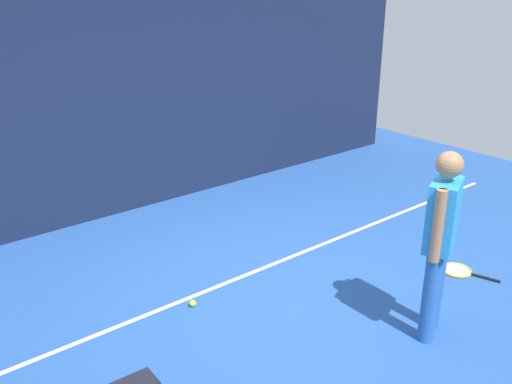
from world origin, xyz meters
name	(u,v)px	position (x,y,z in m)	size (l,w,h in m)	color
ground_plane	(281,296)	(0.00, 0.00, 0.00)	(12.00, 12.00, 0.00)	#234C93
back_fence	(130,103)	(0.00, 3.00, 1.46)	(10.00, 0.10, 2.92)	#141E38
court_line	(247,274)	(0.00, 0.55, 0.00)	(9.00, 0.05, 0.00)	white
tennis_player	(440,235)	(0.62, -1.29, 0.97)	(0.49, 0.36, 1.70)	#2659A5
tennis_racket	(459,271)	(1.83, -0.85, 0.01)	(0.41, 0.64, 0.03)	black
tennis_ball_near_player	(193,303)	(-0.79, 0.40, 0.03)	(0.07, 0.07, 0.07)	#CCE033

